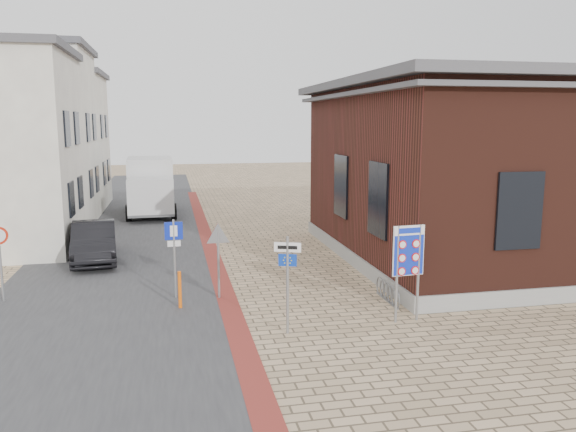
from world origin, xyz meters
name	(u,v)px	position (x,y,z in m)	size (l,w,h in m)	color
ground	(320,335)	(0.00, 0.00, 0.00)	(120.00, 120.00, 0.00)	tan
road_strip	(131,231)	(-5.50, 15.00, 0.01)	(7.00, 60.00, 0.02)	#38383A
curb_strip	(211,250)	(-2.00, 10.00, 0.01)	(0.60, 40.00, 0.02)	maroon
brick_building	(496,168)	(8.99, 7.00, 3.49)	(13.00, 13.00, 6.80)	gray
townhouse_mid	(19,136)	(-10.99, 18.00, 4.57)	(7.40, 6.40, 9.10)	beige
townhouse_far	(45,140)	(-10.99, 24.00, 4.17)	(7.40, 6.40, 8.30)	beige
bike_rack	(388,293)	(2.65, 2.20, 0.26)	(0.08, 1.80, 0.60)	slate
sedan	(94,242)	(-6.49, 9.18, 0.74)	(1.57, 4.51, 1.49)	black
box_truck	(151,186)	(-4.68, 19.90, 1.67)	(2.79, 6.24, 3.22)	slate
border_sign	(408,253)	(2.50, 0.50, 1.87)	(0.89, 0.13, 2.61)	gray
essen_sign	(288,270)	(-0.78, 0.30, 1.65)	(0.64, 0.27, 2.49)	gray
parking_sign	(174,245)	(-3.50, 3.79, 1.63)	(0.53, 0.07, 2.41)	gray
yield_sign	(218,243)	(-2.22, 3.50, 1.72)	(0.80, 0.08, 2.27)	gray
speed_sign	(0,252)	(-8.50, 4.50, 1.50)	(0.51, 0.20, 2.26)	gray
bollard	(180,290)	(-3.39, 2.80, 0.55)	(0.10, 0.10, 1.09)	#FE630D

